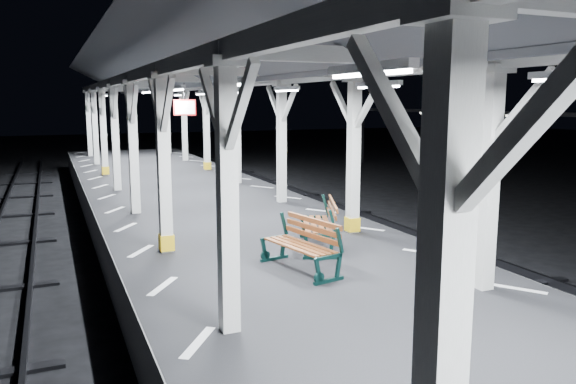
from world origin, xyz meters
TOP-DOWN VIEW (x-y plane):
  - ground at (0.00, 0.00)m, footprint 120.00×120.00m
  - platform at (0.00, 0.00)m, footprint 6.00×50.00m
  - hazard_stripes_left at (-2.45, 0.00)m, footprint 1.00×48.00m
  - hazard_stripes_right at (2.45, 0.00)m, footprint 1.00×48.00m
  - track_right at (5.00, 0.00)m, footprint 2.20×60.00m
  - canopy at (0.00, -0.02)m, footprint 5.40×49.00m
  - bench_near at (-0.09, -0.06)m, footprint 0.90×1.68m
  - bench_mid at (0.83, 1.11)m, footprint 1.21×1.80m

SIDE VIEW (x-z plane):
  - ground at x=0.00m, z-range 0.00..0.00m
  - track_right at x=5.00m, z-range 0.00..0.16m
  - platform at x=0.00m, z-range 0.00..1.00m
  - hazard_stripes_left at x=-2.45m, z-range 1.00..1.01m
  - hazard_stripes_right at x=2.45m, z-range 1.00..1.01m
  - bench_near at x=-0.09m, z-range 1.03..1.89m
  - bench_mid at x=0.83m, z-range 1.03..1.95m
  - canopy at x=0.00m, z-range 2.24..6.89m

